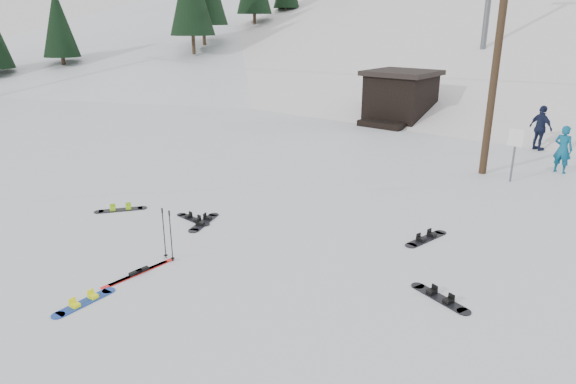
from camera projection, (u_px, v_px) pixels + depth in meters
The scene contains 16 objects.
ground at pixel (110, 320), 9.54m from camera, with size 200.00×200.00×0.00m, color silver.
ridge_left at pixel (281, 145), 69.87m from camera, with size 34.00×85.00×38.00m, color silver.
treeline_left at pixel (249, 68), 59.28m from camera, with size 20.00×64.00×10.00m, color black, non-canonical shape.
utility_pole at pixel (499, 39), 17.15m from camera, with size 2.00×0.26×9.00m.
trail_sign at pixel (515, 146), 17.27m from camera, with size 0.50×0.09×1.85m.
lift_hut at pixel (400, 97), 27.49m from camera, with size 3.40×4.10×2.75m.
hero_snowboard at pixel (84, 302), 10.10m from camera, with size 0.34×1.39×0.10m.
hero_skis at pixel (139, 272), 11.27m from camera, with size 0.13×1.83×0.09m.
ski_poles at pixel (167, 234), 11.75m from camera, with size 0.34×0.09×1.24m.
board_scatter_a at pixel (193, 219), 14.29m from camera, with size 1.34×0.32×0.09m.
board_scatter_b at pixel (204, 222), 14.08m from camera, with size 0.72×1.42×0.11m.
board_scatter_c at pixel (121, 209), 15.01m from camera, with size 0.98×1.27×0.10m.
board_scatter_d at pixel (440, 298), 10.25m from camera, with size 1.40×0.64×0.10m.
board_scatter_f at pixel (426, 238), 13.03m from camera, with size 0.53×1.53×0.11m.
skier_teal at pixel (563, 149), 18.47m from camera, with size 0.63×0.42×1.73m, color #0B5272.
skier_navy at pixel (541, 128), 21.65m from camera, with size 1.12×0.46×1.91m, color #161C38.
Camera 1 is at (7.80, -4.34, 5.31)m, focal length 32.00 mm.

